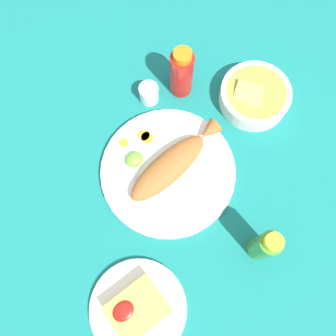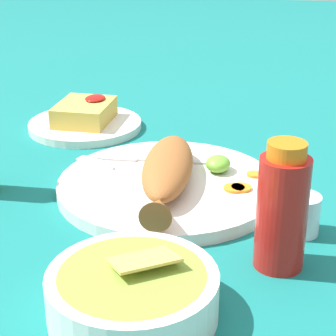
% 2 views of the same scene
% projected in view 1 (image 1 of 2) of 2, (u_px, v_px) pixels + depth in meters
% --- Properties ---
extents(ground_plane, '(4.00, 4.00, 0.00)m').
position_uv_depth(ground_plane, '(168.00, 173.00, 0.90)').
color(ground_plane, '#146B66').
extents(main_plate, '(0.32, 0.32, 0.02)m').
position_uv_depth(main_plate, '(168.00, 172.00, 0.89)').
color(main_plate, silver).
rests_on(main_plate, ground_plane).
extents(fried_fish, '(0.27, 0.09, 0.05)m').
position_uv_depth(fried_fish, '(172.00, 164.00, 0.86)').
color(fried_fish, '#935628').
rests_on(fried_fish, main_plate).
extents(fork_near, '(0.08, 0.18, 0.00)m').
position_uv_depth(fork_near, '(179.00, 202.00, 0.86)').
color(fork_near, silver).
rests_on(fork_near, main_plate).
extents(fork_far, '(0.03, 0.19, 0.00)m').
position_uv_depth(fork_far, '(159.00, 205.00, 0.85)').
color(fork_far, silver).
rests_on(fork_far, main_plate).
extents(carrot_slice_near, '(0.03, 0.03, 0.00)m').
position_uv_depth(carrot_slice_near, '(144.00, 135.00, 0.90)').
color(carrot_slice_near, orange).
rests_on(carrot_slice_near, main_plate).
extents(carrot_slice_mid, '(0.03, 0.03, 0.00)m').
position_uv_depth(carrot_slice_mid, '(147.00, 138.00, 0.90)').
color(carrot_slice_mid, orange).
rests_on(carrot_slice_mid, main_plate).
extents(carrot_slice_far, '(0.02, 0.02, 0.00)m').
position_uv_depth(carrot_slice_far, '(124.00, 143.00, 0.90)').
color(carrot_slice_far, orange).
rests_on(carrot_slice_far, main_plate).
extents(lime_wedge_main, '(0.04, 0.04, 0.02)m').
position_uv_depth(lime_wedge_main, '(134.00, 160.00, 0.88)').
color(lime_wedge_main, '#6BB233').
rests_on(lime_wedge_main, main_plate).
extents(hot_sauce_bottle_red, '(0.06, 0.06, 0.15)m').
position_uv_depth(hot_sauce_bottle_red, '(181.00, 73.00, 0.90)').
color(hot_sauce_bottle_red, '#B21914').
rests_on(hot_sauce_bottle_red, ground_plane).
extents(hot_sauce_bottle_green, '(0.05, 0.05, 0.15)m').
position_uv_depth(hot_sauce_bottle_green, '(265.00, 246.00, 0.78)').
color(hot_sauce_bottle_green, '#3D8428').
rests_on(hot_sauce_bottle_green, ground_plane).
extents(salt_cup, '(0.05, 0.05, 0.05)m').
position_uv_depth(salt_cup, '(149.00, 94.00, 0.94)').
color(salt_cup, silver).
rests_on(salt_cup, ground_plane).
extents(side_plate_fries, '(0.21, 0.21, 0.01)m').
position_uv_depth(side_plate_fries, '(138.00, 309.00, 0.80)').
color(side_plate_fries, silver).
rests_on(side_plate_fries, ground_plane).
extents(fries_pile, '(0.11, 0.09, 0.04)m').
position_uv_depth(fries_pile, '(137.00, 309.00, 0.77)').
color(fries_pile, gold).
rests_on(fries_pile, side_plate_fries).
extents(guacamole_bowl, '(0.17, 0.17, 0.06)m').
position_uv_depth(guacamole_bowl, '(255.00, 96.00, 0.93)').
color(guacamole_bowl, white).
rests_on(guacamole_bowl, ground_plane).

